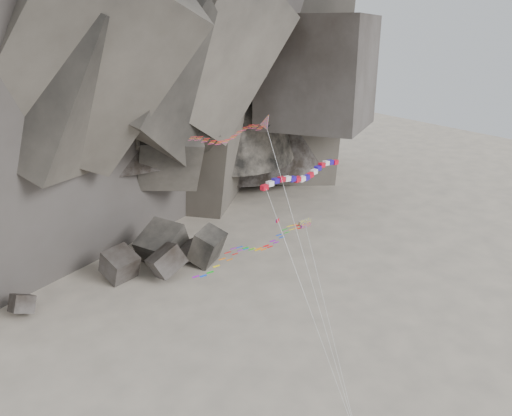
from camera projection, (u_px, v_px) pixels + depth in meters
ground at (292, 371)px, 57.55m from camera, size 260.00×260.00×0.00m
boulder_field at (95, 272)px, 75.31m from camera, size 50.64×19.53×7.60m
delta_kite at (226, 135)px, 46.64m from camera, size 9.10×17.17×27.95m
banner_kite at (303, 175)px, 52.79m from camera, size 12.31×16.58×21.68m
parafoil_kite at (249, 248)px, 52.51m from camera, size 15.89×16.67×15.40m
pennant_kite at (295, 270)px, 48.10m from camera, size 0.53×12.68×18.28m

